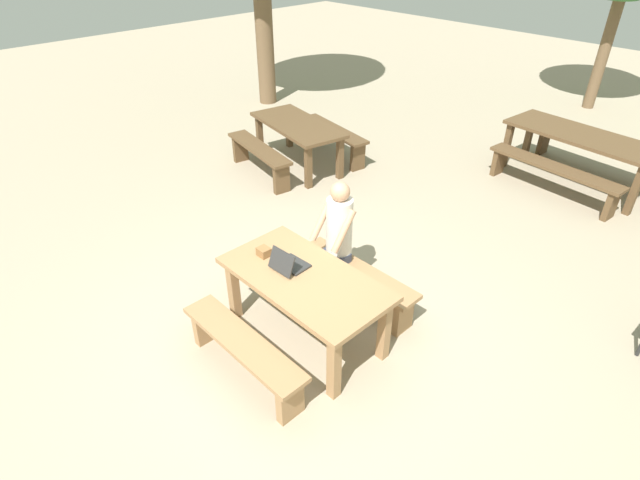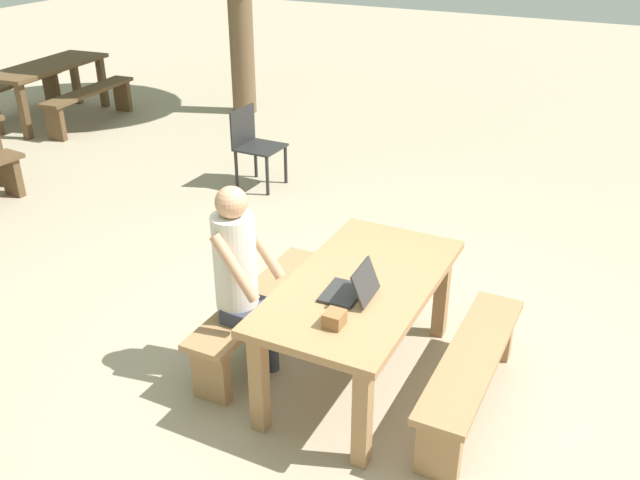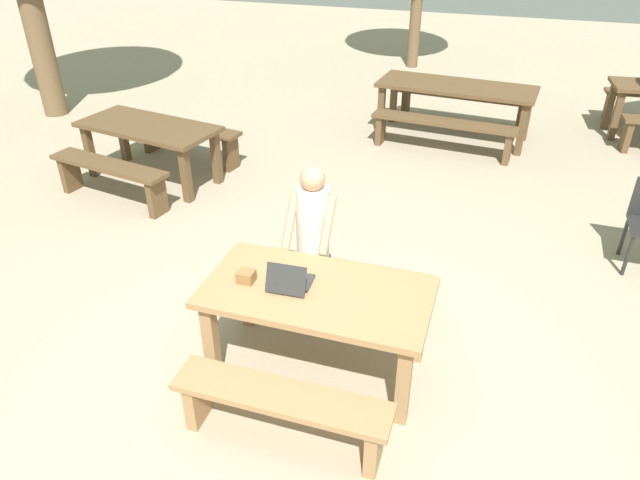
# 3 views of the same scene
# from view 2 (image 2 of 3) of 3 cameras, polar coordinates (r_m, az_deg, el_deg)

# --- Properties ---
(ground_plane) EXTENTS (30.00, 30.00, 0.00)m
(ground_plane) POSITION_cam_2_polar(r_m,az_deg,el_deg) (4.63, 3.16, -11.12)
(ground_plane) COLOR tan
(picnic_table_front) EXTENTS (1.60, 0.84, 0.72)m
(picnic_table_front) POSITION_cam_2_polar(r_m,az_deg,el_deg) (4.28, 3.36, -4.69)
(picnic_table_front) COLOR #9E754C
(picnic_table_front) RESTS_ON ground
(bench_near) EXTENTS (1.42, 0.30, 0.42)m
(bench_near) POSITION_cam_2_polar(r_m,az_deg,el_deg) (4.27, 12.38, -10.29)
(bench_near) COLOR #9E754C
(bench_near) RESTS_ON ground
(bench_far) EXTENTS (1.42, 0.30, 0.42)m
(bench_far) POSITION_cam_2_polar(r_m,az_deg,el_deg) (4.72, -4.90, -5.73)
(bench_far) COLOR #9E754C
(bench_far) RESTS_ON ground
(laptop) EXTENTS (0.30, 0.30, 0.22)m
(laptop) POSITION_cam_2_polar(r_m,az_deg,el_deg) (4.03, 2.62, -4.04)
(laptop) COLOR #2D2D2D
(laptop) RESTS_ON picnic_table_front
(small_pouch) EXTENTS (0.12, 0.10, 0.09)m
(small_pouch) POSITION_cam_2_polar(r_m,az_deg,el_deg) (3.78, 1.19, -6.53)
(small_pouch) COLOR olive
(small_pouch) RESTS_ON picnic_table_front
(person_seated) EXTENTS (0.38, 0.39, 1.31)m
(person_seated) POSITION_cam_2_polar(r_m,az_deg,el_deg) (4.28, -6.55, -2.70)
(person_seated) COLOR #333847
(person_seated) RESTS_ON ground
(plastic_chair) EXTENTS (0.45, 0.45, 0.83)m
(plastic_chair) POSITION_cam_2_polar(r_m,az_deg,el_deg) (7.38, -5.44, 7.86)
(plastic_chair) COLOR #262626
(plastic_chair) RESTS_ON ground
(picnic_table_distant) EXTENTS (1.84, 0.84, 0.76)m
(picnic_table_distant) POSITION_cam_2_polar(r_m,az_deg,el_deg) (10.26, -21.52, 12.62)
(picnic_table_distant) COLOR brown
(picnic_table_distant) RESTS_ON ground
(bench_distant_south) EXTENTS (1.63, 0.44, 0.48)m
(bench_distant_south) POSITION_cam_2_polar(r_m,az_deg,el_deg) (9.92, -18.47, 10.97)
(bench_distant_south) COLOR brown
(bench_distant_south) RESTS_ON ground
(bench_distant_north) EXTENTS (1.63, 0.44, 0.48)m
(bench_distant_north) POSITION_cam_2_polar(r_m,az_deg,el_deg) (10.75, -23.84, 11.23)
(bench_distant_north) COLOR brown
(bench_distant_north) RESTS_ON ground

